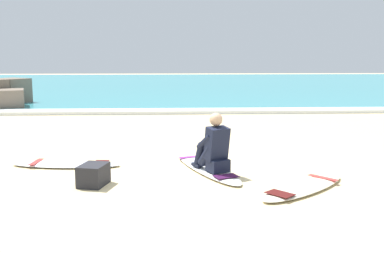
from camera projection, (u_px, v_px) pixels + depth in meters
name	position (u px, v px, depth m)	size (l,w,h in m)	color
ground_plane	(185.00, 174.00, 7.37)	(80.00, 80.00, 0.00)	beige
sea	(174.00, 85.00, 28.63)	(80.00, 28.00, 0.10)	teal
breaking_foam	(178.00, 111.00, 15.12)	(80.00, 0.90, 0.11)	white
surfboard_main	(206.00, 167.00, 7.67)	(1.29, 2.45, 0.08)	white
surfer_seated	(214.00, 148.00, 7.28)	(0.62, 0.77, 0.95)	black
surfboard_spare_near	(66.00, 164.00, 7.88)	(1.96, 0.71, 0.08)	silver
surfboard_spare_far	(304.00, 187.00, 6.52)	(1.77, 1.66, 0.08)	#EFE5C6
beach_bag	(93.00, 175.00, 6.71)	(0.36, 0.48, 0.32)	#232328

